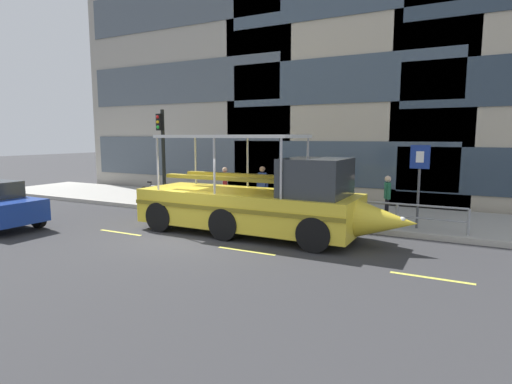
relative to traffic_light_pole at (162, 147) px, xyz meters
name	(u,v)px	position (x,y,z in m)	size (l,w,h in m)	color
ground_plane	(191,236)	(4.34, -3.83, -2.71)	(120.00, 120.00, 0.00)	#333335
sidewalk	(268,207)	(4.34, 1.77, -2.62)	(32.00, 4.80, 0.18)	#A8A59E
curb_edge	(239,217)	(4.34, -0.72, -2.62)	(32.00, 0.18, 0.18)	#B2ADA3
lane_centreline	(178,241)	(4.34, -4.51, -2.70)	(25.80, 0.12, 0.01)	#DBD64C
curb_guardrail	(280,202)	(5.92, -0.38, -1.95)	(12.68, 0.09, 0.85)	gray
traffic_light_pole	(162,147)	(0.00, 0.00, 0.00)	(0.24, 0.46, 4.17)	black
parking_sign	(419,172)	(10.70, -0.08, -0.67)	(0.60, 0.12, 2.73)	#4C4F54
leaned_bicycle	(153,194)	(-0.64, 0.04, -2.15)	(1.74, 0.46, 0.96)	black
duck_tour_boat	(261,202)	(6.27, -2.64, -1.63)	(9.11, 2.50, 3.24)	yellow
pedestrian_near_bow	(387,194)	(9.60, 0.68, -1.54)	(0.27, 0.44, 1.63)	black
pedestrian_mid_left	(309,188)	(6.58, 0.87, -1.52)	(0.48, 0.23, 1.66)	#47423D
pedestrian_mid_right	(262,183)	(4.39, 1.15, -1.47)	(0.51, 0.24, 1.76)	black
pedestrian_near_stern	(225,182)	(2.74, 0.82, -1.51)	(0.33, 0.41, 1.69)	#1E2338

